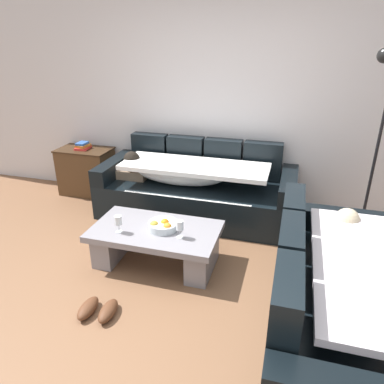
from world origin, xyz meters
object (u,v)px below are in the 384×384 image
at_px(book_stack_on_cabinet, 83,146).
at_px(wine_glass_near_right, 180,226).
at_px(pair_of_shoes, 98,309).
at_px(couch_near_window, 337,300).
at_px(side_cabinet, 87,171).
at_px(coffee_table, 156,241).
at_px(couch_along_wall, 194,189).
at_px(floor_lamp, 375,136).
at_px(wine_glass_near_left, 118,221).
at_px(fruit_bowl, 163,225).

bearing_deg(book_stack_on_cabinet, wine_glass_near_right, -37.99).
height_order(wine_glass_near_right, pair_of_shoes, wine_glass_near_right).
height_order(couch_near_window, side_cabinet, couch_near_window).
height_order(coffee_table, wine_glass_near_right, wine_glass_near_right).
distance_m(couch_along_wall, book_stack_on_cabinet, 1.67).
xyz_separation_m(wine_glass_near_right, book_stack_on_cabinet, (-1.84, 1.44, 0.19)).
distance_m(couch_along_wall, pair_of_shoes, 1.96).
xyz_separation_m(couch_along_wall, pair_of_shoes, (-0.24, -1.92, -0.29)).
distance_m(book_stack_on_cabinet, floor_lamp, 3.54).
relative_size(coffee_table, book_stack_on_cabinet, 5.46).
distance_m(side_cabinet, pair_of_shoes, 2.56).
height_order(wine_glass_near_left, side_cabinet, side_cabinet).
bearing_deg(floor_lamp, couch_near_window, -102.00).
bearing_deg(couch_along_wall, wine_glass_near_right, -79.85).
xyz_separation_m(couch_near_window, floor_lamp, (0.37, 1.72, 0.78)).
bearing_deg(pair_of_shoes, couch_near_window, 8.54).
bearing_deg(pair_of_shoes, couch_along_wall, 82.77).
distance_m(floor_lamp, pair_of_shoes, 3.10).
relative_size(couch_along_wall, wine_glass_near_right, 13.96).
relative_size(couch_along_wall, floor_lamp, 1.19).
distance_m(couch_along_wall, wine_glass_near_left, 1.33).
distance_m(couch_near_window, side_cabinet, 3.65).
xyz_separation_m(side_cabinet, floor_lamp, (3.50, -0.16, 0.80)).
relative_size(coffee_table, side_cabinet, 1.67).
bearing_deg(side_cabinet, pair_of_shoes, -57.55).
distance_m(coffee_table, wine_glass_near_left, 0.42).
bearing_deg(book_stack_on_cabinet, coffee_table, -40.64).
relative_size(couch_near_window, side_cabinet, 2.80).
height_order(side_cabinet, book_stack_on_cabinet, book_stack_on_cabinet).
xyz_separation_m(floor_lamp, pair_of_shoes, (-2.13, -1.99, -1.07)).
relative_size(wine_glass_near_right, book_stack_on_cabinet, 0.75).
bearing_deg(floor_lamp, couch_along_wall, -178.05).
bearing_deg(wine_glass_near_left, book_stack_on_cabinet, 130.24).
height_order(couch_along_wall, floor_lamp, floor_lamp).
distance_m(couch_near_window, pair_of_shoes, 1.81).
bearing_deg(couch_near_window, coffee_table, 71.19).
height_order(wine_glass_near_left, floor_lamp, floor_lamp).
distance_m(couch_along_wall, fruit_bowl, 1.12).
height_order(coffee_table, fruit_bowl, fruit_bowl).
relative_size(couch_near_window, wine_glass_near_left, 12.12).
bearing_deg(book_stack_on_cabinet, couch_near_window, -30.89).
height_order(fruit_bowl, floor_lamp, floor_lamp).
height_order(couch_along_wall, couch_near_window, same).
bearing_deg(couch_along_wall, coffee_table, -92.86).
distance_m(side_cabinet, book_stack_on_cabinet, 0.36).
xyz_separation_m(fruit_bowl, book_stack_on_cabinet, (-1.64, 1.34, 0.26)).
xyz_separation_m(wine_glass_near_right, floor_lamp, (1.67, 1.27, 0.62)).
bearing_deg(floor_lamp, pair_of_shoes, -137.04).
relative_size(couch_along_wall, fruit_bowl, 8.28).
height_order(couch_along_wall, book_stack_on_cabinet, couch_along_wall).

